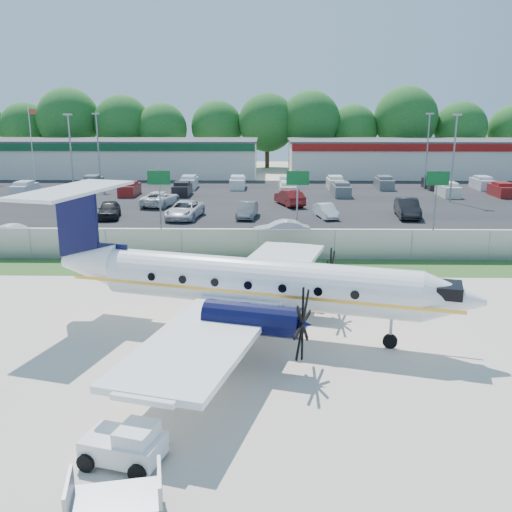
{
  "coord_description": "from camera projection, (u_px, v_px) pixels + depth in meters",
  "views": [
    {
      "loc": [
        0.49,
        -22.21,
        9.63
      ],
      "look_at": [
        0.0,
        6.0,
        2.3
      ],
      "focal_mm": 40.0,
      "sensor_mm": 36.0,
      "label": 1
    }
  ],
  "objects": [
    {
      "name": "ground",
      "position": [
        254.0,
        345.0,
        23.93
      ],
      "size": [
        170.0,
        170.0,
        0.0
      ],
      "primitive_type": "plane",
      "color": "beige",
      "rests_on": "ground"
    },
    {
      "name": "grass_verge",
      "position": [
        258.0,
        267.0,
        35.54
      ],
      "size": [
        170.0,
        4.0,
        0.02
      ],
      "primitive_type": "cube",
      "color": "#2D561E",
      "rests_on": "ground"
    },
    {
      "name": "access_road",
      "position": [
        259.0,
        242.0,
        42.31
      ],
      "size": [
        170.0,
        8.0,
        0.02
      ],
      "primitive_type": "cube",
      "color": "black",
      "rests_on": "ground"
    },
    {
      "name": "parking_lot",
      "position": [
        261.0,
        198.0,
        62.63
      ],
      "size": [
        170.0,
        32.0,
        0.02
      ],
      "primitive_type": "cube",
      "color": "black",
      "rests_on": "ground"
    },
    {
      "name": "perimeter_fence",
      "position": [
        258.0,
        244.0,
        37.22
      ],
      "size": [
        120.0,
        0.06,
        1.99
      ],
      "color": "gray",
      "rests_on": "ground"
    },
    {
      "name": "building_west",
      "position": [
        99.0,
        157.0,
        83.65
      ],
      "size": [
        46.4,
        12.4,
        5.24
      ],
      "color": "silver",
      "rests_on": "ground"
    },
    {
      "name": "building_east",
      "position": [
        441.0,
        158.0,
        82.81
      ],
      "size": [
        44.4,
        12.4,
        5.24
      ],
      "color": "silver",
      "rests_on": "ground"
    },
    {
      "name": "sign_left",
      "position": [
        159.0,
        186.0,
        45.32
      ],
      "size": [
        1.8,
        0.26,
        5.0
      ],
      "color": "gray",
      "rests_on": "ground"
    },
    {
      "name": "sign_mid",
      "position": [
        297.0,
        187.0,
        45.14
      ],
      "size": [
        1.8,
        0.26,
        5.0
      ],
      "color": "gray",
      "rests_on": "ground"
    },
    {
      "name": "sign_right",
      "position": [
        437.0,
        187.0,
        44.95
      ],
      "size": [
        1.8,
        0.26,
        5.0
      ],
      "color": "gray",
      "rests_on": "ground"
    },
    {
      "name": "flagpole_east",
      "position": [
        32.0,
        139.0,
        76.25
      ],
      "size": [
        1.06,
        0.12,
        10.0
      ],
      "color": "white",
      "rests_on": "ground"
    },
    {
      "name": "light_pole_nw",
      "position": [
        71.0,
        151.0,
        59.72
      ],
      "size": [
        0.9,
        0.35,
        9.09
      ],
      "color": "gray",
      "rests_on": "ground"
    },
    {
      "name": "light_pole_ne",
      "position": [
        454.0,
        152.0,
        59.05
      ],
      "size": [
        0.9,
        0.35,
        9.09
      ],
      "color": "gray",
      "rests_on": "ground"
    },
    {
      "name": "light_pole_sw",
      "position": [
        98.0,
        145.0,
        69.4
      ],
      "size": [
        0.9,
        0.35,
        9.09
      ],
      "color": "gray",
      "rests_on": "ground"
    },
    {
      "name": "light_pole_se",
      "position": [
        428.0,
        146.0,
        68.73
      ],
      "size": [
        0.9,
        0.35,
        9.09
      ],
      "color": "gray",
      "rests_on": "ground"
    },
    {
      "name": "tree_line",
      "position": [
        263.0,
        167.0,
        95.54
      ],
      "size": [
        112.0,
        6.0,
        14.0
      ],
      "primitive_type": null,
      "color": "#19571A",
      "rests_on": "ground"
    },
    {
      "name": "aircraft",
      "position": [
        249.0,
        282.0,
        24.69
      ],
      "size": [
        19.87,
        19.42,
        6.07
      ],
      "color": "white",
      "rests_on": "ground"
    },
    {
      "name": "pushback_tug",
      "position": [
        127.0,
        445.0,
        15.85
      ],
      "size": [
        2.45,
        2.06,
        1.17
      ],
      "color": "white",
      "rests_on": "ground"
    },
    {
      "name": "baggage_cart_far",
      "position": [
        115.0,
        499.0,
        13.68
      ],
      "size": [
        2.46,
        1.76,
        1.17
      ],
      "color": "gray",
      "rests_on": "ground"
    },
    {
      "name": "cone_nose",
      "position": [
        320.0,
        307.0,
        27.71
      ],
      "size": [
        0.42,
        0.42,
        0.59
      ],
      "color": "#FF4F08",
      "rests_on": "ground"
    },
    {
      "name": "cone_starboard_wing",
      "position": [
        305.0,
        253.0,
        38.27
      ],
      "size": [
        0.33,
        0.33,
        0.47
      ],
      "color": "#FF4F08",
      "rests_on": "ground"
    },
    {
      "name": "road_car_west",
      "position": [
        16.0,
        247.0,
        40.87
      ],
      "size": [
        4.92,
        2.63,
        1.54
      ],
      "primitive_type": "imported",
      "rotation": [
        0.0,
        0.0,
        1.35
      ],
      "color": "silver",
      "rests_on": "ground"
    },
    {
      "name": "road_car_mid",
      "position": [
        281.0,
        239.0,
        43.21
      ],
      "size": [
        4.43,
        1.82,
        1.43
      ],
      "primitive_type": "imported",
      "rotation": [
        0.0,
        0.0,
        -1.5
      ],
      "color": "silver",
      "rests_on": "ground"
    },
    {
      "name": "parked_car_a",
      "position": [
        110.0,
        218.0,
        51.53
      ],
      "size": [
        2.53,
        4.77,
        1.55
      ],
      "primitive_type": "imported",
      "rotation": [
        0.0,
        0.0,
        0.16
      ],
      "color": "black",
      "rests_on": "ground"
    },
    {
      "name": "parked_car_b",
      "position": [
        185.0,
        218.0,
        51.36
      ],
      "size": [
        3.33,
        5.9,
        1.56
      ],
      "primitive_type": "imported",
      "rotation": [
        0.0,
        0.0,
        -0.14
      ],
      "color": "silver",
      "rests_on": "ground"
    },
    {
      "name": "parked_car_c",
      "position": [
        247.0,
        218.0,
        51.65
      ],
      "size": [
        1.97,
        4.45,
        1.42
      ],
      "primitive_type": "imported",
      "rotation": [
        0.0,
        0.0,
        -0.11
      ],
      "color": "#595B5E",
      "rests_on": "ground"
    },
    {
      "name": "parked_car_d",
      "position": [
        326.0,
        218.0,
        51.58
      ],
      "size": [
        2.15,
        4.1,
        1.29
      ],
      "primitive_type": "imported",
      "rotation": [
        0.0,
        0.0,
        0.21
      ],
      "color": "silver",
      "rests_on": "ground"
    },
    {
      "name": "parked_car_e",
      "position": [
        407.0,
        217.0,
        51.85
      ],
      "size": [
        2.24,
        5.35,
        1.72
      ],
      "primitive_type": "imported",
      "rotation": [
        0.0,
        0.0,
        -0.08
      ],
      "color": "black",
      "rests_on": "ground"
    },
    {
      "name": "parked_car_f",
      "position": [
        161.0,
        206.0,
        57.91
      ],
      "size": [
        3.69,
        5.94,
        1.53
      ],
      "primitive_type": "imported",
      "rotation": [
        0.0,
        0.0,
        2.92
      ],
      "color": "silver",
      "rests_on": "ground"
    },
    {
      "name": "parked_car_g",
      "position": [
        289.0,
        205.0,
        58.2
      ],
      "size": [
        3.2,
        5.22,
        1.62
      ],
      "primitive_type": "imported",
      "rotation": [
        0.0,
        0.0,
        3.47
      ],
      "color": "maroon",
      "rests_on": "ground"
    },
    {
      "name": "far_parking_rows",
      "position": [
        262.0,
        192.0,
        67.47
      ],
      "size": [
        56.0,
        10.0,
        1.6
      ],
      "primitive_type": null,
      "color": "gray",
      "rests_on": "ground"
    }
  ]
}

